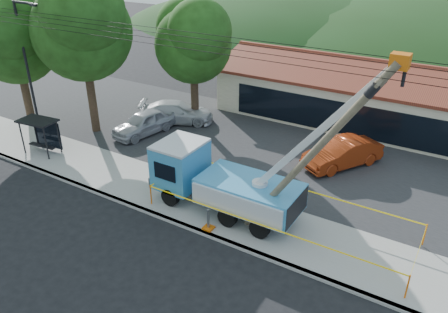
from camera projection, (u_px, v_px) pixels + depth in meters
ground at (157, 251)px, 19.06m from camera, size 120.00×120.00×0.00m
curb at (185, 226)px, 20.62m from camera, size 60.00×0.25×0.15m
sidewalk at (207, 207)px, 22.06m from camera, size 60.00×4.00×0.15m
parking_lot at (276, 149)px, 28.16m from camera, size 60.00×12.00×0.10m
strip_mall at (375, 98)px, 31.52m from camera, size 22.50×8.53×4.67m
streetlight at (29, 63)px, 26.90m from camera, size 2.13×0.22×9.00m
tree_west_near at (81, 21)px, 27.34m from camera, size 7.56×6.72×10.80m
tree_west_far at (13, 33)px, 28.98m from camera, size 6.84×6.08×9.48m
tree_lot at (193, 37)px, 29.40m from camera, size 6.30×5.60×8.94m
hill_west at (308, 24)px, 67.86m from camera, size 78.40×56.00×28.00m
utility_truck at (221, 180)px, 21.10m from camera, size 11.10×4.04×8.70m
leaning_pole at (316, 150)px, 17.20m from camera, size 5.73×1.70×8.61m
bus_shelter at (41, 128)px, 26.82m from camera, size 2.45×1.68×2.22m
caution_tape at (278, 209)px, 20.33m from camera, size 12.37×3.77×1.09m
car_silver at (145, 135)px, 30.24m from camera, size 2.61×4.92×1.59m
car_red at (341, 167)px, 26.04m from camera, size 4.02×5.12×1.63m
car_white at (177, 123)px, 32.12m from camera, size 5.70×4.36×1.54m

